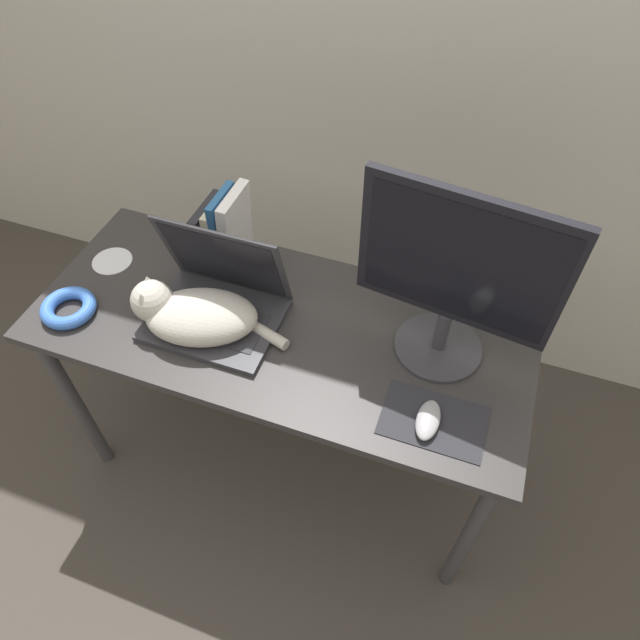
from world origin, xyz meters
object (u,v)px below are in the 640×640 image
(laptop, at_px, (218,302))
(cat, at_px, (193,314))
(book_row, at_px, (223,230))
(cd_disc, at_px, (112,261))
(external_monitor, at_px, (456,277))
(computer_mouse, at_px, (428,420))
(cable_coil, at_px, (68,308))

(laptop, bearing_deg, cat, -117.37)
(book_row, bearing_deg, cd_disc, -157.89)
(external_monitor, distance_m, computer_mouse, 0.34)
(cat, xyz_separation_m, cd_disc, (-0.37, 0.15, -0.06))
(laptop, relative_size, computer_mouse, 3.09)
(cable_coil, bearing_deg, book_row, 47.61)
(cable_coil, height_order, cd_disc, cable_coil)
(external_monitor, bearing_deg, computer_mouse, -83.99)
(book_row, relative_size, cd_disc, 2.07)
(cat, relative_size, computer_mouse, 3.75)
(cable_coil, bearing_deg, laptop, 18.72)
(computer_mouse, bearing_deg, cd_disc, 167.36)
(cat, distance_m, book_row, 0.29)
(cat, xyz_separation_m, computer_mouse, (0.66, -0.08, -0.04))
(cable_coil, bearing_deg, cd_disc, 91.55)
(laptop, distance_m, cable_coil, 0.42)
(laptop, bearing_deg, book_row, 110.29)
(book_row, xyz_separation_m, cd_disc, (-0.32, -0.13, -0.11))
(cat, bearing_deg, book_row, 98.66)
(laptop, relative_size, book_row, 1.42)
(laptop, xyz_separation_m, cat, (-0.04, -0.07, 0.01))
(computer_mouse, height_order, cable_coil, cable_coil)
(computer_mouse, height_order, book_row, book_row)
(cat, height_order, cable_coil, cat)
(computer_mouse, bearing_deg, laptop, 166.66)
(external_monitor, bearing_deg, book_row, 169.25)
(laptop, height_order, external_monitor, external_monitor)
(cable_coil, bearing_deg, external_monitor, 12.53)
(book_row, height_order, cable_coil, book_row)
(laptop, distance_m, book_row, 0.24)
(laptop, height_order, book_row, laptop)
(cd_disc, bearing_deg, cable_coil, -88.45)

